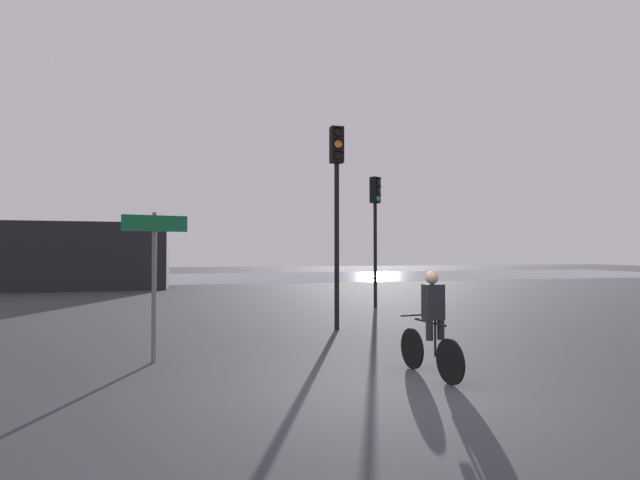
{
  "coord_description": "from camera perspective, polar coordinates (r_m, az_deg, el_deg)",
  "views": [
    {
      "loc": [
        -2.49,
        -6.42,
        1.91
      ],
      "look_at": [
        0.5,
        5.0,
        2.2
      ],
      "focal_mm": 28.0,
      "sensor_mm": 36.0,
      "label": 1
    }
  ],
  "objects": [
    {
      "name": "ground_plane",
      "position": [
        7.14,
        6.58,
        -16.9
      ],
      "size": [
        120.0,
        120.0,
        0.0
      ],
      "primitive_type": "plane",
      "color": "#333338"
    },
    {
      "name": "cyclist",
      "position": [
        7.93,
        12.67,
        -9.28
      ],
      "size": [
        0.46,
        1.71,
        1.62
      ],
      "rotation": [
        0.0,
        0.0,
        0.1
      ],
      "color": "black",
      "rests_on": "ground"
    },
    {
      "name": "traffic_light_center",
      "position": [
        12.4,
        1.93,
        5.76
      ],
      "size": [
        0.32,
        0.34,
        5.02
      ],
      "rotation": [
        0.0,
        0.0,
        3.15
      ],
      "color": "black",
      "rests_on": "ground"
    },
    {
      "name": "distant_building",
      "position": [
        28.99,
        -27.38,
        -1.65
      ],
      "size": [
        10.48,
        4.0,
        3.42
      ],
      "primitive_type": "cube",
      "color": "black",
      "rests_on": "ground"
    },
    {
      "name": "water_strip",
      "position": [
        38.42,
        -10.98,
        -4.23
      ],
      "size": [
        80.0,
        16.0,
        0.01
      ],
      "primitive_type": "cube",
      "color": "slate",
      "rests_on": "ground"
    },
    {
      "name": "traffic_light_far_right",
      "position": [
        17.31,
        6.34,
        2.64
      ],
      "size": [
        0.4,
        0.42,
        4.51
      ],
      "rotation": [
        0.0,
        0.0,
        3.68
      ],
      "color": "black",
      "rests_on": "ground"
    },
    {
      "name": "direction_sign_post",
      "position": [
        9.11,
        -18.4,
        -2.68
      ],
      "size": [
        1.08,
        0.26,
        2.6
      ],
      "rotation": [
        0.0,
        0.0,
        3.36
      ],
      "color": "slate",
      "rests_on": "ground"
    }
  ]
}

